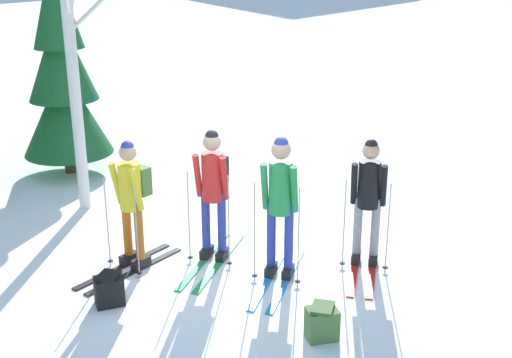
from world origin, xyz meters
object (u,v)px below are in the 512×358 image
Objects in this scene: pine_tree_near at (62,77)px; backpack_on_snow_beside at (109,290)px; skier_in_red at (213,188)px; skier_in_green at (281,199)px; skier_in_black at (368,196)px; skier_in_yellow at (132,197)px; birch_tree_slender at (70,37)px; backpack_on_snow_front at (322,322)px.

backpack_on_snow_beside is (2.79, -4.12, -1.54)m from pine_tree_near.
skier_in_red reaches higher than backpack_on_snow_beside.
backpack_on_snow_beside is (-1.74, -1.16, -0.84)m from skier_in_green.
skier_in_black is at bearing -22.97° from pine_tree_near.
skier_in_yellow is 4.21m from pine_tree_near.
backpack_on_snow_beside is at bearing -146.30° from skier_in_green.
skier_in_red is 0.97× the size of skier_in_green.
skier_in_yellow is 1.00× the size of skier_in_black.
skier_in_black is 0.32× the size of birch_tree_slender.
backpack_on_snow_front is at bearing -22.09° from skier_in_yellow.
skier_in_yellow is 2.87m from birch_tree_slender.
skier_in_red is at bearing -25.68° from birch_tree_slender.
pine_tree_near is 9.44× the size of backpack_on_snow_beside.
skier_in_green is at bearing 33.70° from backpack_on_snow_beside.
pine_tree_near is at bearing 143.19° from skier_in_red.
skier_in_yellow is at bearing -174.05° from skier_in_green.
skier_in_red is 4.39× the size of backpack_on_snow_beside.
skier_in_green is 4.08m from birch_tree_slender.
birch_tree_slender reaches higher than backpack_on_snow_beside.
skier_in_green is 1.07× the size of skier_in_black.
skier_in_green reaches higher than backpack_on_snow_front.
skier_in_green is (1.85, 0.19, 0.09)m from skier_in_yellow.
birch_tree_slender reaches higher than pine_tree_near.
birch_tree_slender is 13.16× the size of backpack_on_snow_front.
birch_tree_slender is at bearing -53.93° from pine_tree_near.
skier_in_red is (0.92, 0.46, 0.05)m from skier_in_yellow.
skier_in_green is at bearing -33.14° from pine_tree_near.
backpack_on_snow_front is at bearing -42.22° from skier_in_red.
pine_tree_near is at bearing 126.07° from birch_tree_slender.
pine_tree_near is (-5.52, 2.34, 0.79)m from skier_in_black.
birch_tree_slender is at bearing 169.06° from skier_in_black.
birch_tree_slender reaches higher than backpack_on_snow_front.
backpack_on_snow_beside is at bearing -146.88° from skier_in_black.
skier_in_green is 0.35× the size of birch_tree_slender.
skier_in_yellow is 0.32× the size of birch_tree_slender.
birch_tree_slender is (-3.45, 1.48, 1.61)m from skier_in_green.
skier_in_yellow is 4.24× the size of backpack_on_snow_front.
skier_in_green is 1.17m from skier_in_black.
skier_in_green is at bearing 5.95° from skier_in_yellow.
skier_in_green reaches higher than skier_in_black.
backpack_on_snow_front is at bearing -1.82° from backpack_on_snow_beside.
skier_in_black is 2.02m from backpack_on_snow_front.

